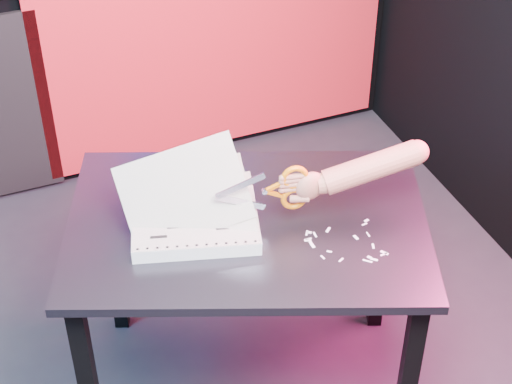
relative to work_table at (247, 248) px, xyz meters
name	(u,v)px	position (x,y,z in m)	size (l,w,h in m)	color
room	(158,77)	(-0.26, -0.09, 0.70)	(3.01, 3.01, 2.71)	#26252C
work_table	(247,248)	(0.00, 0.00, 0.00)	(1.26, 1.05, 0.75)	black
printout_stack	(195,221)	(-0.15, 0.03, 0.13)	(0.43, 0.36, 0.28)	white
scissors	(288,189)	(0.11, -0.05, 0.24)	(0.27, 0.06, 0.16)	silver
hand_forearm	(361,170)	(0.31, -0.10, 0.27)	(0.42, 0.13, 0.16)	#AA5E4F
paper_clippings	(344,244)	(0.22, -0.20, 0.11)	(0.22, 0.20, 0.00)	silver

